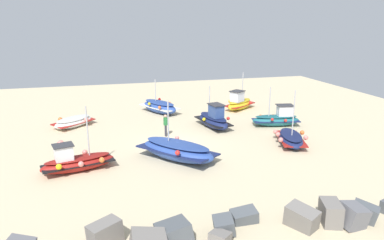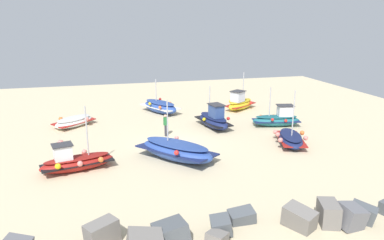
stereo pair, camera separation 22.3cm
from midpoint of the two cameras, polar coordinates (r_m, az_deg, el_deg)
The scene contains 12 objects.
ground_plane at distance 25.11m, azimuth -3.11°, elevation -3.90°, with size 51.16×51.16×0.00m, color beige.
fishing_boat_0 at distance 33.48m, azimuth -5.39°, elevation 2.14°, with size 3.49×4.49×3.11m.
fishing_boat_1 at distance 28.79m, azimuth 3.25°, elevation 0.06°, with size 2.26×4.16×3.29m.
fishing_boat_2 at distance 30.62m, azimuth -18.59°, elevation -0.28°, with size 3.59×3.41×0.85m.
fishing_boat_3 at distance 34.87m, azimuth 7.40°, elevation 2.74°, with size 3.75×3.15×3.58m.
fishing_boat_4 at distance 21.75m, azimuth -18.20°, elevation -6.36°, with size 4.39×2.41×3.79m.
fishing_boat_5 at distance 22.29m, azimuth -2.64°, elevation -4.83°, with size 5.05×5.36×3.77m.
fishing_boat_6 at distance 30.01m, azimuth 13.21°, elevation 0.19°, with size 4.06×2.13×3.24m.
fishing_boat_7 at distance 25.90m, azimuth 15.23°, elevation -2.84°, with size 2.64×4.01×3.89m.
person_walking at distance 26.62m, azimuth -4.47°, elevation -0.60°, with size 0.32×0.32×1.66m.
breakwater_rocks at distance 14.92m, azimuth 4.34°, elevation -16.98°, with size 16.86×2.69×1.23m.
mooring_buoy_0 at distance 25.68m, azimuth -20.48°, elevation -3.53°, with size 0.45×0.45×0.62m.
Camera 1 is at (4.90, 23.12, 8.46)m, focal length 33.40 mm.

